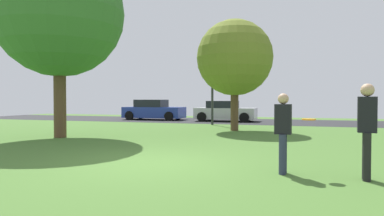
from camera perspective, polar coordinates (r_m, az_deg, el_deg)
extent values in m
plane|color=#47702D|center=(8.33, -7.00, -8.97)|extent=(44.00, 44.00, 0.00)
cube|color=#28282B|center=(23.72, 9.69, -2.19)|extent=(44.00, 6.40, 0.01)
cylinder|color=brown|center=(16.70, 7.01, 0.35)|extent=(0.37, 0.37, 2.37)
sphere|color=olive|center=(16.81, 7.03, 8.23)|extent=(3.63, 3.63, 3.63)
cylinder|color=brown|center=(14.62, -20.91, 2.33)|extent=(0.47, 0.47, 3.50)
sphere|color=#38702D|center=(15.01, -21.02, 14.48)|extent=(5.04, 5.04, 5.04)
cylinder|color=black|center=(7.17, 26.83, -7.22)|extent=(0.14, 0.14, 0.89)
cylinder|color=black|center=(7.33, 26.73, -7.03)|extent=(0.14, 0.14, 0.89)
cube|color=black|center=(7.17, 26.85, -0.97)|extent=(0.33, 0.24, 0.67)
sphere|color=tan|center=(7.17, 26.89, 2.65)|extent=(0.24, 0.24, 0.24)
cylinder|color=#2D334C|center=(7.37, 14.80, -7.21)|extent=(0.14, 0.14, 0.80)
cylinder|color=#2D334C|center=(7.21, 14.63, -7.40)|extent=(0.14, 0.14, 0.80)
cube|color=black|center=(7.21, 14.75, -1.78)|extent=(0.33, 0.24, 0.60)
sphere|color=tan|center=(7.20, 14.77, 1.48)|extent=(0.22, 0.22, 0.22)
cylinder|color=orange|center=(7.17, 18.65, -1.80)|extent=(0.37, 0.37, 0.03)
cube|color=#233893|center=(25.64, -6.26, -0.70)|extent=(4.42, 1.79, 0.78)
cube|color=black|center=(25.71, -6.71, 0.77)|extent=(2.12, 1.58, 0.54)
cylinder|color=black|center=(25.88, -2.31, -1.16)|extent=(0.64, 0.22, 0.64)
cylinder|color=black|center=(24.21, -3.80, -1.35)|extent=(0.64, 0.22, 0.64)
cylinder|color=black|center=(27.12, -8.45, -1.06)|extent=(0.64, 0.22, 0.64)
cylinder|color=black|center=(25.53, -10.25, -1.22)|extent=(0.64, 0.22, 0.64)
cube|color=#B7B7BC|center=(23.75, 5.56, -0.90)|extent=(4.07, 1.86, 0.76)
cube|color=black|center=(23.78, 5.09, 0.60)|extent=(1.96, 1.64, 0.48)
cylinder|color=black|center=(24.41, 9.31, -1.34)|extent=(0.64, 0.22, 0.64)
cylinder|color=black|center=(22.57, 8.58, -1.56)|extent=(0.64, 0.22, 0.64)
cylinder|color=black|center=(25.01, 2.84, -1.26)|extent=(0.64, 0.22, 0.64)
cylinder|color=black|center=(23.22, 1.62, -1.46)|extent=(0.64, 0.22, 0.64)
cylinder|color=#2D2D33|center=(20.30, 3.36, 3.56)|extent=(0.14, 0.14, 4.50)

